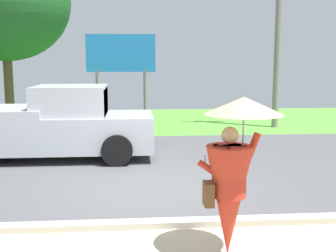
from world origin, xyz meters
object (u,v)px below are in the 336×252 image
object	(u,v)px
utility_pole	(279,16)
roadside_billboard	(121,60)
pickup_truck	(53,125)
monk_pedestrian	(232,173)
tree_left_far	(4,1)

from	to	relation	value
utility_pole	roadside_billboard	xyz separation A→B (m)	(-5.84, 0.53, -1.61)
roadside_billboard	utility_pole	bearing A→B (deg)	-5.18
roadside_billboard	pickup_truck	bearing A→B (deg)	-107.42
monk_pedestrian	roadside_billboard	bearing A→B (deg)	114.71
utility_pole	roadside_billboard	bearing A→B (deg)	174.82
tree_left_far	roadside_billboard	bearing A→B (deg)	-15.63
utility_pole	roadside_billboard	world-z (taller)	utility_pole
utility_pole	tree_left_far	distance (m)	10.53
pickup_truck	utility_pole	size ratio (longest dim) A/B	0.65
monk_pedestrian	tree_left_far	distance (m)	14.41
pickup_truck	roadside_billboard	bearing A→B (deg)	65.90
pickup_truck	utility_pole	distance (m)	9.42
monk_pedestrian	tree_left_far	bearing A→B (deg)	132.61
pickup_truck	utility_pole	world-z (taller)	utility_pole
utility_pole	monk_pedestrian	bearing A→B (deg)	-111.32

